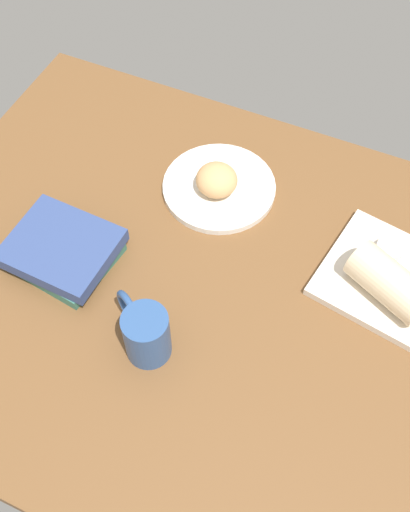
% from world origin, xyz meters
% --- Properties ---
extents(dining_table, '(1.10, 0.90, 0.04)m').
position_xyz_m(dining_table, '(0.00, 0.00, 0.02)').
color(dining_table, brown).
rests_on(dining_table, ground).
extents(round_plate, '(0.22, 0.22, 0.01)m').
position_xyz_m(round_plate, '(-0.04, 0.22, 0.05)').
color(round_plate, white).
rests_on(round_plate, dining_table).
extents(scone_pastry, '(0.11, 0.11, 0.06)m').
position_xyz_m(scone_pastry, '(-0.04, 0.21, 0.08)').
color(scone_pastry, tan).
rests_on(scone_pastry, round_plate).
extents(square_plate, '(0.25, 0.25, 0.02)m').
position_xyz_m(square_plate, '(0.32, 0.15, 0.05)').
color(square_plate, silver).
rests_on(square_plate, dining_table).
extents(sauce_cup, '(0.05, 0.05, 0.02)m').
position_xyz_m(sauce_cup, '(0.31, 0.19, 0.07)').
color(sauce_cup, silver).
rests_on(sauce_cup, square_plate).
extents(breakfast_wrap, '(0.16, 0.13, 0.07)m').
position_xyz_m(breakfast_wrap, '(0.33, 0.11, 0.09)').
color(breakfast_wrap, beige).
rests_on(breakfast_wrap, square_plate).
extents(book_stack, '(0.20, 0.17, 0.05)m').
position_xyz_m(book_stack, '(-0.23, -0.05, 0.07)').
color(book_stack, '#387260').
rests_on(book_stack, dining_table).
extents(coffee_mug, '(0.12, 0.09, 0.10)m').
position_xyz_m(coffee_mug, '(-0.01, -0.14, 0.09)').
color(coffee_mug, '#2D518C').
rests_on(coffee_mug, dining_table).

